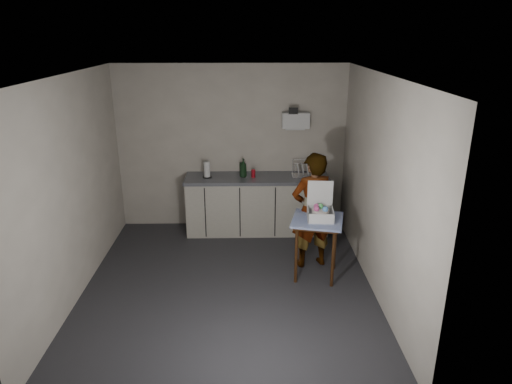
{
  "coord_description": "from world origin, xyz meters",
  "views": [
    {
      "loc": [
        0.25,
        -5.06,
        3.05
      ],
      "look_at": [
        0.36,
        0.45,
        1.1
      ],
      "focal_mm": 32.0,
      "sensor_mm": 36.0,
      "label": 1
    }
  ],
  "objects_px": {
    "standing_man": "(312,211)",
    "bakery_box": "(320,211)",
    "soap_bottle": "(243,168)",
    "side_table": "(317,226)",
    "kitchen_counter": "(257,206)",
    "soda_can": "(253,173)",
    "dark_bottle": "(242,169)",
    "paper_towel": "(207,170)",
    "dish_rack": "(303,173)"
  },
  "relations": [
    {
      "from": "kitchen_counter",
      "to": "standing_man",
      "type": "xyz_separation_m",
      "value": [
        0.71,
        -1.15,
        0.37
      ]
    },
    {
      "from": "paper_towel",
      "to": "dish_rack",
      "type": "height_order",
      "value": "dish_rack"
    },
    {
      "from": "soap_bottle",
      "to": "standing_man",
      "type": "bearing_deg",
      "value": -51.25
    },
    {
      "from": "soda_can",
      "to": "dish_rack",
      "type": "height_order",
      "value": "dish_rack"
    },
    {
      "from": "soda_can",
      "to": "dark_bottle",
      "type": "height_order",
      "value": "dark_bottle"
    },
    {
      "from": "standing_man",
      "to": "bakery_box",
      "type": "distance_m",
      "value": 0.32
    },
    {
      "from": "bakery_box",
      "to": "soap_bottle",
      "type": "bearing_deg",
      "value": 128.56
    },
    {
      "from": "soda_can",
      "to": "paper_towel",
      "type": "bearing_deg",
      "value": 179.34
    },
    {
      "from": "side_table",
      "to": "kitchen_counter",
      "type": "bearing_deg",
      "value": 130.17
    },
    {
      "from": "side_table",
      "to": "standing_man",
      "type": "relative_size",
      "value": 0.51
    },
    {
      "from": "dark_bottle",
      "to": "standing_man",
      "type": "bearing_deg",
      "value": -51.46
    },
    {
      "from": "dark_bottle",
      "to": "paper_towel",
      "type": "bearing_deg",
      "value": -174.43
    },
    {
      "from": "kitchen_counter",
      "to": "soda_can",
      "type": "bearing_deg",
      "value": -159.86
    },
    {
      "from": "side_table",
      "to": "paper_towel",
      "type": "bearing_deg",
      "value": 149.71
    },
    {
      "from": "side_table",
      "to": "standing_man",
      "type": "height_order",
      "value": "standing_man"
    },
    {
      "from": "dark_bottle",
      "to": "soap_bottle",
      "type": "bearing_deg",
      "value": -57.59
    },
    {
      "from": "soda_can",
      "to": "bakery_box",
      "type": "height_order",
      "value": "bakery_box"
    },
    {
      "from": "soda_can",
      "to": "bakery_box",
      "type": "xyz_separation_m",
      "value": [
        0.82,
        -1.42,
        -0.06
      ]
    },
    {
      "from": "dark_bottle",
      "to": "side_table",
      "type": "bearing_deg",
      "value": -56.88
    },
    {
      "from": "soda_can",
      "to": "dish_rack",
      "type": "distance_m",
      "value": 0.78
    },
    {
      "from": "soap_bottle",
      "to": "dish_rack",
      "type": "height_order",
      "value": "soap_bottle"
    },
    {
      "from": "standing_man",
      "to": "paper_towel",
      "type": "relative_size",
      "value": 6.41
    },
    {
      "from": "kitchen_counter",
      "to": "dark_bottle",
      "type": "distance_m",
      "value": 0.64
    },
    {
      "from": "paper_towel",
      "to": "bakery_box",
      "type": "relative_size",
      "value": 0.55
    },
    {
      "from": "kitchen_counter",
      "to": "bakery_box",
      "type": "relative_size",
      "value": 4.92
    },
    {
      "from": "side_table",
      "to": "paper_towel",
      "type": "height_order",
      "value": "paper_towel"
    },
    {
      "from": "soap_bottle",
      "to": "paper_towel",
      "type": "bearing_deg",
      "value": -178.96
    },
    {
      "from": "standing_man",
      "to": "bakery_box",
      "type": "height_order",
      "value": "standing_man"
    },
    {
      "from": "standing_man",
      "to": "soda_can",
      "type": "xyz_separation_m",
      "value": [
        -0.77,
        1.13,
        0.17
      ]
    },
    {
      "from": "side_table",
      "to": "soap_bottle",
      "type": "bearing_deg",
      "value": 136.58
    },
    {
      "from": "standing_man",
      "to": "soap_bottle",
      "type": "relative_size",
      "value": 5.44
    },
    {
      "from": "soda_can",
      "to": "dish_rack",
      "type": "xyz_separation_m",
      "value": [
        0.78,
        0.03,
        -0.0
      ]
    },
    {
      "from": "kitchen_counter",
      "to": "soap_bottle",
      "type": "relative_size",
      "value": 7.66
    },
    {
      "from": "paper_towel",
      "to": "kitchen_counter",
      "type": "bearing_deg",
      "value": 1.04
    },
    {
      "from": "standing_man",
      "to": "dish_rack",
      "type": "bearing_deg",
      "value": -106.08
    },
    {
      "from": "standing_man",
      "to": "paper_towel",
      "type": "distance_m",
      "value": 1.88
    },
    {
      "from": "kitchen_counter",
      "to": "soap_bottle",
      "type": "height_order",
      "value": "soap_bottle"
    },
    {
      "from": "soda_can",
      "to": "paper_towel",
      "type": "xyz_separation_m",
      "value": [
        -0.71,
        0.01,
        0.06
      ]
    },
    {
      "from": "dark_bottle",
      "to": "dish_rack",
      "type": "distance_m",
      "value": 0.96
    },
    {
      "from": "soap_bottle",
      "to": "dark_bottle",
      "type": "relative_size",
      "value": 1.31
    },
    {
      "from": "side_table",
      "to": "soap_bottle",
      "type": "xyz_separation_m",
      "value": [
        -0.95,
        1.45,
        0.35
      ]
    },
    {
      "from": "soda_can",
      "to": "standing_man",
      "type": "bearing_deg",
      "value": -55.83
    },
    {
      "from": "standing_man",
      "to": "side_table",
      "type": "bearing_deg",
      "value": 79.67
    },
    {
      "from": "soda_can",
      "to": "dish_rack",
      "type": "bearing_deg",
      "value": 1.91
    },
    {
      "from": "kitchen_counter",
      "to": "standing_man",
      "type": "bearing_deg",
      "value": -58.5
    },
    {
      "from": "standing_man",
      "to": "soap_bottle",
      "type": "xyz_separation_m",
      "value": [
        -0.92,
        1.15,
        0.26
      ]
    },
    {
      "from": "side_table",
      "to": "bakery_box",
      "type": "height_order",
      "value": "bakery_box"
    },
    {
      "from": "paper_towel",
      "to": "bakery_box",
      "type": "distance_m",
      "value": 2.1
    },
    {
      "from": "standing_man",
      "to": "soda_can",
      "type": "relative_size",
      "value": 13.14
    },
    {
      "from": "paper_towel",
      "to": "dish_rack",
      "type": "distance_m",
      "value": 1.49
    }
  ]
}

